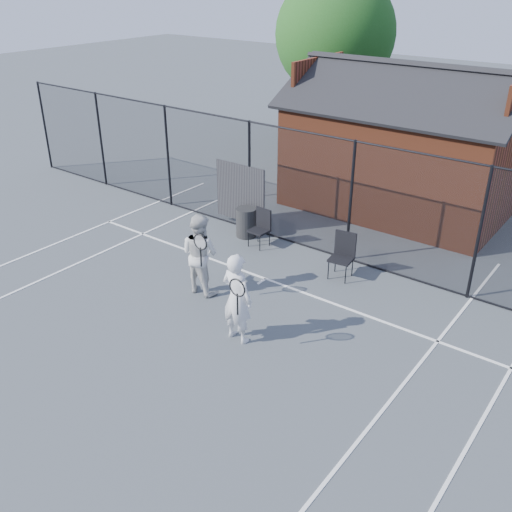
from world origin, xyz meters
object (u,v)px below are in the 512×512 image
Objects in this scene: player_front at (237,298)px; chair_left at (259,229)px; chair_right at (341,257)px; clubhouse at (402,154)px; waste_bin at (246,222)px; player_back at (200,254)px.

player_front is 1.91× the size of chair_left.
chair_left is 2.51m from chair_right.
clubhouse is 8.21× the size of waste_bin.
player_front is 3.38m from chair_right.
chair_right is 3.19m from waste_bin.
player_front is 2.31× the size of waste_bin.
player_front is 1.00× the size of player_back.
player_back is 1.90× the size of chair_left.
clubhouse is 6.14× the size of chair_right.
chair_right is (0.84, -4.90, -1.08)m from clubhouse.
waste_bin is at bearing 163.41° from chair_right.
player_back reaches higher than chair_left.
player_back is 3.24m from chair_right.
player_front is (0.46, -8.24, -0.69)m from clubhouse.
clubhouse reaches higher than player_back.
player_back is at bearing -71.35° from waste_bin.
player_front is at bearing -55.84° from chair_left.
player_back is at bearing 151.81° from player_front.
waste_bin is at bearing 158.28° from chair_left.
clubhouse reaches higher than chair_right.
waste_bin is (-0.64, 0.30, -0.08)m from chair_left.
player_front reaches higher than chair_right.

